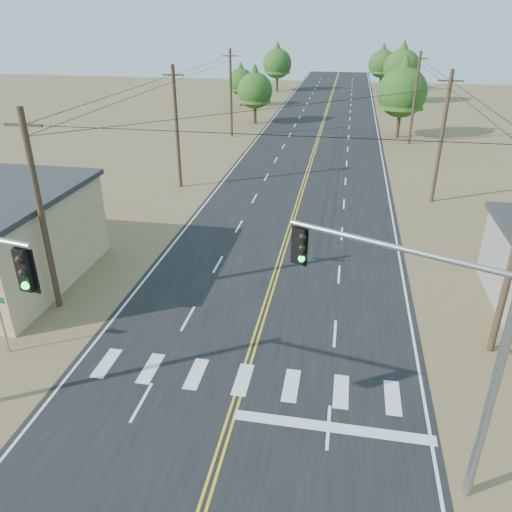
# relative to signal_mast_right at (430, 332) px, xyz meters

# --- Properties ---
(road) EXTENTS (15.00, 200.00, 0.02)m
(road) POSITION_rel_signal_mast_right_xyz_m (-6.23, 25.24, -5.35)
(road) COLOR black
(road) RESTS_ON ground
(utility_pole_left_near) EXTENTS (1.80, 0.30, 10.00)m
(utility_pole_left_near) POSITION_rel_signal_mast_right_xyz_m (-16.73, 7.24, -0.24)
(utility_pole_left_near) COLOR #4C3826
(utility_pole_left_near) RESTS_ON ground
(utility_pole_left_mid) EXTENTS (1.80, 0.30, 10.00)m
(utility_pole_left_mid) POSITION_rel_signal_mast_right_xyz_m (-16.73, 27.24, -0.24)
(utility_pole_left_mid) COLOR #4C3826
(utility_pole_left_mid) RESTS_ON ground
(utility_pole_left_far) EXTENTS (1.80, 0.30, 10.00)m
(utility_pole_left_far) POSITION_rel_signal_mast_right_xyz_m (-16.73, 47.24, -0.24)
(utility_pole_left_far) COLOR #4C3826
(utility_pole_left_far) RESTS_ON ground
(utility_pole_right_mid) EXTENTS (1.80, 0.30, 10.00)m
(utility_pole_right_mid) POSITION_rel_signal_mast_right_xyz_m (4.27, 27.24, -0.24)
(utility_pole_right_mid) COLOR #4C3826
(utility_pole_right_mid) RESTS_ON ground
(utility_pole_right_far) EXTENTS (1.80, 0.30, 10.00)m
(utility_pole_right_far) POSITION_rel_signal_mast_right_xyz_m (4.27, 47.24, -0.24)
(utility_pole_right_far) COLOR #4C3826
(utility_pole_right_far) RESTS_ON ground
(signal_mast_right) EXTENTS (6.22, 2.83, 7.91)m
(signal_mast_right) POSITION_rel_signal_mast_right_xyz_m (0.00, 0.00, 0.00)
(signal_mast_right) COLOR gray
(signal_mast_right) RESTS_ON ground
(street_sign) EXTENTS (0.84, 0.15, 2.85)m
(street_sign) POSITION_rel_signal_mast_right_xyz_m (-16.85, 3.24, -3.45)
(street_sign) COLOR gray
(street_sign) RESTS_ON ground
(tree_left_near) EXTENTS (4.69, 4.69, 7.81)m
(tree_left_near) POSITION_rel_signal_mast_right_xyz_m (-15.42, 55.76, -0.59)
(tree_left_near) COLOR #3F2D1E
(tree_left_near) RESTS_ON ground
(tree_left_mid) EXTENTS (4.10, 4.10, 6.83)m
(tree_left_mid) POSITION_rel_signal_mast_right_xyz_m (-20.23, 69.39, -1.18)
(tree_left_mid) COLOR #3F2D1E
(tree_left_mid) RESTS_ON ground
(tree_left_far) EXTENTS (5.44, 5.44, 9.06)m
(tree_left_far) POSITION_rel_signal_mast_right_xyz_m (-17.00, 87.75, 0.18)
(tree_left_far) COLOR #3F2D1E
(tree_left_far) RESTS_ON ground
(tree_right_near) EXTENTS (5.72, 5.72, 9.54)m
(tree_right_near) POSITION_rel_signal_mast_right_xyz_m (3.15, 50.37, 0.48)
(tree_right_near) COLOR #3F2D1E
(tree_right_near) RESTS_ON ground
(tree_right_mid) EXTENTS (5.97, 5.97, 9.94)m
(tree_right_mid) POSITION_rel_signal_mast_right_xyz_m (5.14, 77.42, 0.72)
(tree_right_mid) COLOR #3F2D1E
(tree_right_mid) RESTS_ON ground
(tree_right_far) EXTENTS (5.23, 5.23, 8.72)m
(tree_right_far) POSITION_rel_signal_mast_right_xyz_m (2.77, 92.95, -0.03)
(tree_right_far) COLOR #3F2D1E
(tree_right_far) RESTS_ON ground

